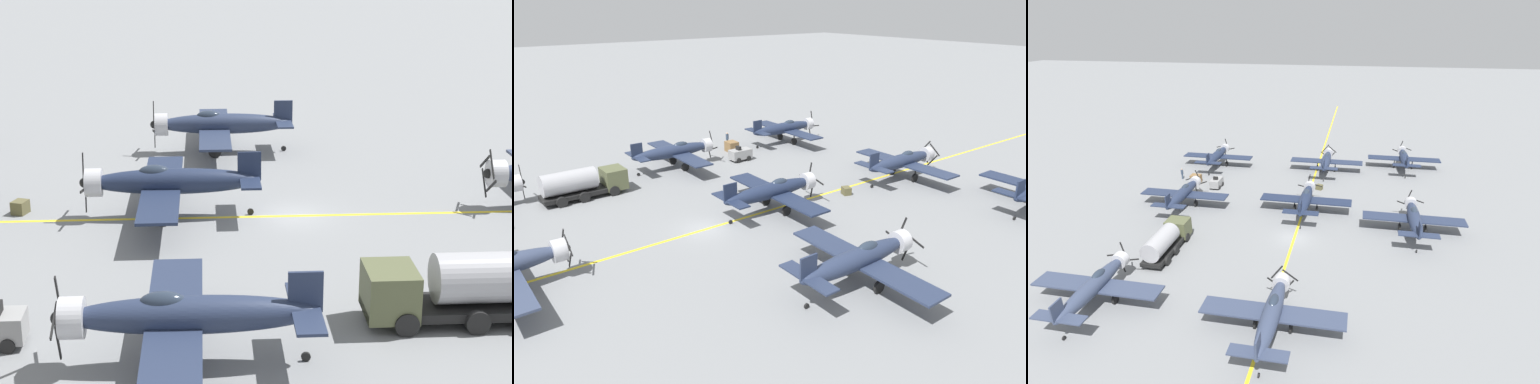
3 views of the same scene
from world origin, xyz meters
The scene contains 12 objects.
ground_plane centered at (0.00, 0.00, 0.00)m, with size 400.00×400.00×0.00m, color slate.
taxiway_stripe centered at (0.00, 0.00, 0.00)m, with size 0.30×160.00×0.01m, color yellow.
airplane_far_center centered at (1.63, 22.97, 2.01)m, with size 12.00×9.98×3.65m.
airplane_mid_center centered at (0.35, 6.65, 2.01)m, with size 12.00×9.98×3.78m.
airplane_mid_right centered at (13.78, 3.56, 2.01)m, with size 12.00×9.98×3.74m.
airplane_mid_left centered at (-16.24, 5.48, 2.01)m, with size 12.00×9.98×3.70m.
airplane_far_left centered at (-17.28, 22.19, 2.01)m, with size 12.00×9.98×3.77m.
fuel_tanker centered at (-13.29, -5.77, 1.51)m, with size 2.68×8.00×2.98m.
tow_tractor centered at (-14.26, 12.96, 0.79)m, with size 1.57×2.60×1.79m.
ground_crew_walking centered at (-20.92, 15.36, 0.94)m, with size 0.38×0.38×1.72m.
supply_crate_by_tanker centered at (-18.12, 14.23, 0.64)m, with size 1.54×1.28×1.28m, color brown.
supply_crate_mid_lane centered at (1.34, 15.00, 0.38)m, with size 0.90×0.75×0.75m, color brown.
Camera 2 is at (33.35, -18.67, 17.82)m, focal length 35.00 mm.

